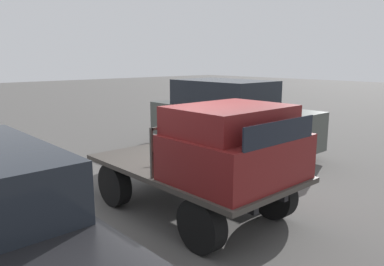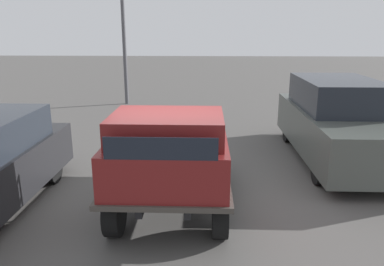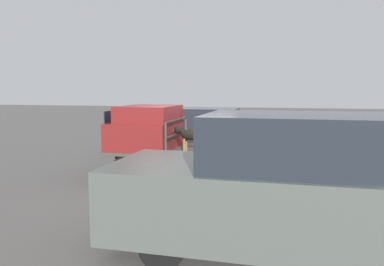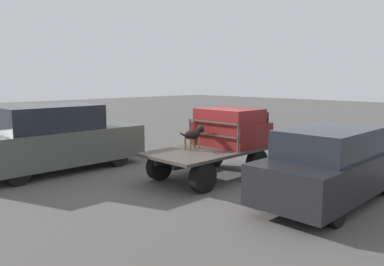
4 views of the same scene
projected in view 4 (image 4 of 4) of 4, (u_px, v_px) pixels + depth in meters
ground_plane at (209, 178)px, 10.51m from camera, size 80.00×80.00×0.00m
flatbed_truck at (209, 157)px, 10.42m from camera, size 3.60×1.96×0.82m
truck_cab at (231, 128)px, 10.98m from camera, size 1.55×1.84×1.08m
truck_headboard at (213, 130)px, 10.41m from camera, size 0.04×1.84×0.76m
dog at (194, 134)px, 10.38m from camera, size 0.93×0.26×0.67m
parked_sedan at (333, 165)px, 8.36m from camera, size 4.56×1.71×1.68m
parked_pickup_far at (57, 139)px, 11.21m from camera, size 4.96×1.94×1.98m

